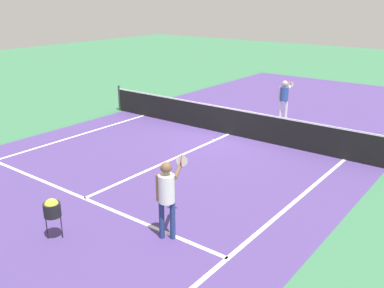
# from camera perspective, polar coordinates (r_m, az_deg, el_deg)

# --- Properties ---
(ground_plane) EXTENTS (60.00, 60.00, 0.00)m
(ground_plane) POSITION_cam_1_polar(r_m,az_deg,el_deg) (15.20, 4.86, 1.31)
(ground_plane) COLOR #38724C
(court_surface_inbounds) EXTENTS (10.62, 24.40, 0.00)m
(court_surface_inbounds) POSITION_cam_1_polar(r_m,az_deg,el_deg) (15.20, 4.86, 1.31)
(court_surface_inbounds) COLOR #4C387A
(court_surface_inbounds) RESTS_ON ground_plane
(line_sideline_left) EXTENTS (0.10, 11.89, 0.01)m
(line_sideline_left) POSITION_cam_1_polar(r_m,az_deg,el_deg) (14.19, -23.21, -1.52)
(line_sideline_left) COLOR white
(line_sideline_left) RESTS_ON ground_plane
(line_sideline_right) EXTENTS (0.10, 11.89, 0.01)m
(line_sideline_right) POSITION_cam_1_polar(r_m,az_deg,el_deg) (8.61, 6.45, -13.51)
(line_sideline_right) COLOR white
(line_sideline_right) RESTS_ON ground_plane
(line_service_near) EXTENTS (8.22, 0.10, 0.01)m
(line_service_near) POSITION_cam_1_polar(r_m,az_deg,el_deg) (10.74, -14.13, -7.02)
(line_service_near) COLOR white
(line_service_near) RESTS_ON ground_plane
(line_center_service) EXTENTS (0.10, 6.40, 0.01)m
(line_center_service) POSITION_cam_1_polar(r_m,az_deg,el_deg) (12.76, -2.95, -2.16)
(line_center_service) COLOR white
(line_center_service) RESTS_ON ground_plane
(net) EXTENTS (11.08, 0.09, 1.07)m
(net) POSITION_cam_1_polar(r_m,az_deg,el_deg) (15.05, 4.92, 3.09)
(net) COLOR #33383D
(net) RESTS_ON ground_plane
(player_near) EXTENTS (0.60, 1.15, 1.64)m
(player_near) POSITION_cam_1_polar(r_m,az_deg,el_deg) (8.41, -3.34, -6.32)
(player_near) COLOR navy
(player_near) RESTS_ON ground_plane
(player_far) EXTENTS (0.47, 1.17, 1.55)m
(player_far) POSITION_cam_1_polar(r_m,az_deg,el_deg) (17.16, 12.17, 6.31)
(player_far) COLOR white
(player_far) RESTS_ON ground_plane
(ball_hopper) EXTENTS (0.34, 0.34, 0.87)m
(ball_hopper) POSITION_cam_1_polar(r_m,az_deg,el_deg) (8.95, -18.13, -8.12)
(ball_hopper) COLOR black
(ball_hopper) RESTS_ON ground_plane
(tennis_ball_mid_court) EXTENTS (0.07, 0.07, 0.07)m
(tennis_ball_mid_court) POSITION_cam_1_polar(r_m,az_deg,el_deg) (11.89, -2.92, -3.65)
(tennis_ball_mid_court) COLOR #CCE033
(tennis_ball_mid_court) RESTS_ON ground_plane
(tennis_ball_near_net) EXTENTS (0.07, 0.07, 0.07)m
(tennis_ball_near_net) POSITION_cam_1_polar(r_m,az_deg,el_deg) (14.43, 2.85, 0.52)
(tennis_ball_near_net) COLOR #CCE033
(tennis_ball_near_net) RESTS_ON ground_plane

